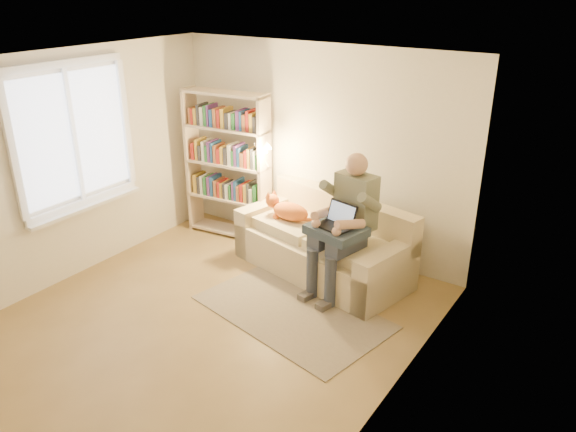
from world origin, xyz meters
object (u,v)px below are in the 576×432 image
Objects in this scene: cat at (286,210)px; bookshelf at (227,158)px; sofa at (324,246)px; laptop at (341,222)px; person at (346,218)px.

cat is 0.37× the size of bookshelf.
sofa is 1.80m from bookshelf.
sofa is 0.64m from cat.
laptop is (0.43, -0.41, 0.57)m from sofa.
bookshelf is (-1.61, 0.20, 0.77)m from sofa.
person is (0.41, -0.25, 0.56)m from sofa.
sofa is 5.40× the size of laptop.
laptop is (0.95, -0.38, 0.21)m from cat.
laptop is at bearing -71.52° from person.
sofa is at bearing -13.42° from bookshelf.
bookshelf reaches higher than cat.
sofa reaches higher than cat.
cat is at bearing 170.15° from laptop.
laptop is 2.14m from bookshelf.
cat is at bearing 178.58° from person.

